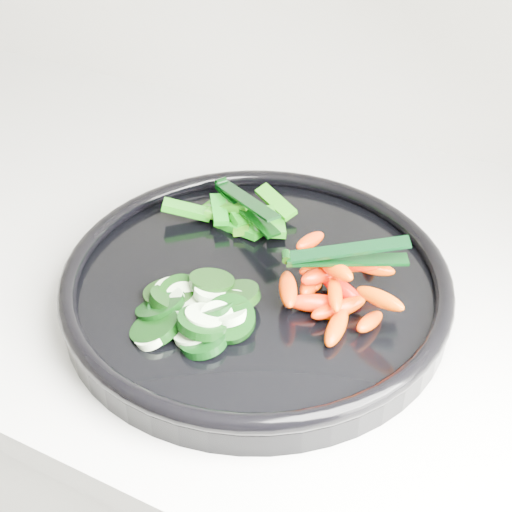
% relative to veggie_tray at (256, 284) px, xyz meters
% --- Properties ---
extents(counter, '(2.02, 0.62, 0.93)m').
position_rel_veggie_tray_xyz_m(counter, '(-0.14, 0.07, -0.48)').
color(counter, white).
rests_on(counter, ground).
extents(veggie_tray, '(0.42, 0.42, 0.04)m').
position_rel_veggie_tray_xyz_m(veggie_tray, '(0.00, 0.00, 0.00)').
color(veggie_tray, black).
rests_on(veggie_tray, counter).
extents(cucumber_pile, '(0.14, 0.12, 0.04)m').
position_rel_veggie_tray_xyz_m(cucumber_pile, '(-0.03, -0.07, 0.01)').
color(cucumber_pile, black).
rests_on(cucumber_pile, veggie_tray).
extents(carrot_pile, '(0.13, 0.16, 0.05)m').
position_rel_veggie_tray_xyz_m(carrot_pile, '(0.08, 0.01, 0.02)').
color(carrot_pile, '#EB5500').
rests_on(carrot_pile, veggie_tray).
extents(pepper_pile, '(0.14, 0.10, 0.04)m').
position_rel_veggie_tray_xyz_m(pepper_pile, '(-0.06, 0.08, 0.01)').
color(pepper_pile, '#206109').
rests_on(pepper_pile, veggie_tray).
extents(tong_carrot, '(0.11, 0.07, 0.02)m').
position_rel_veggie_tray_xyz_m(tong_carrot, '(0.08, 0.02, 0.05)').
color(tong_carrot, black).
rests_on(tong_carrot, carrot_pile).
extents(tong_pepper, '(0.10, 0.07, 0.02)m').
position_rel_veggie_tray_xyz_m(tong_pepper, '(-0.05, 0.08, 0.03)').
color(tong_pepper, black).
rests_on(tong_pepper, pepper_pile).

